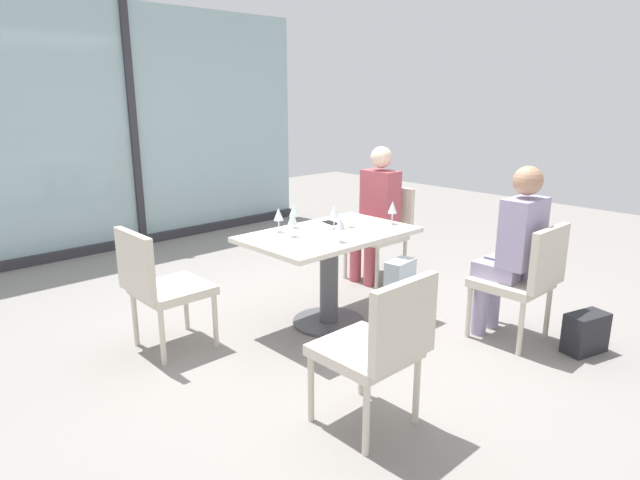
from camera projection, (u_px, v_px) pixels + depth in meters
name	position (u px, v px, depth m)	size (l,w,h in m)	color
ground_plane	(329.00, 323.00, 4.23)	(12.00, 12.00, 0.00)	gray
window_wall_backdrop	(133.00, 140.00, 6.16)	(4.55, 0.10, 2.70)	#99B7BC
dining_table_main	(329.00, 258.00, 4.09)	(1.27, 0.78, 0.73)	silver
chair_front_right	(525.00, 276.00, 3.79)	(0.46, 0.50, 0.87)	beige
chair_far_right	(383.00, 227.00, 5.18)	(0.50, 0.46, 0.87)	beige
chair_front_left	(379.00, 344.00, 2.76)	(0.46, 0.50, 0.87)	beige
chair_far_left	(159.00, 282.00, 3.66)	(0.50, 0.46, 0.87)	beige
person_front_right	(513.00, 245.00, 3.81)	(0.34, 0.39, 1.26)	#9E93B7
person_far_right	(376.00, 208.00, 5.06)	(0.39, 0.34, 1.26)	#B24C56
wine_glass_0	(293.00, 219.00, 3.88)	(0.07, 0.07, 0.18)	silver
wine_glass_1	(393.00, 208.00, 4.24)	(0.07, 0.07, 0.18)	silver
wine_glass_2	(334.00, 212.00, 4.10)	(0.07, 0.07, 0.18)	silver
wine_glass_3	(279.00, 215.00, 4.00)	(0.07, 0.07, 0.18)	silver
wine_glass_4	(294.00, 211.00, 4.13)	(0.07, 0.07, 0.18)	silver
wine_glass_5	(340.00, 224.00, 3.74)	(0.07, 0.07, 0.18)	silver
coffee_cup	(348.00, 221.00, 4.18)	(0.08, 0.08, 0.09)	white
cell_phone_on_table	(331.00, 223.00, 4.32)	(0.07, 0.14, 0.01)	black
handbag_0	(586.00, 333.00, 3.73)	(0.30, 0.16, 0.28)	#232328
handbag_1	(400.00, 275.00, 4.91)	(0.30, 0.16, 0.28)	silver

